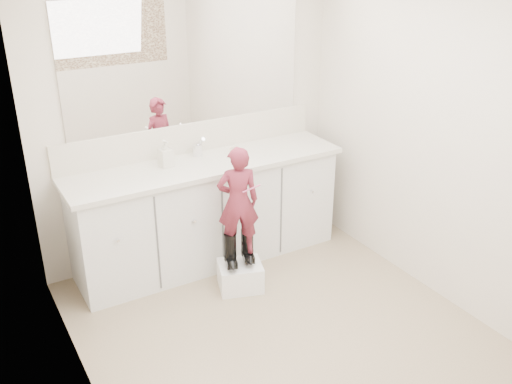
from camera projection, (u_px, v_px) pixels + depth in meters
floor at (287, 336)px, 3.95m from camera, size 3.00×3.00×0.00m
wall_back at (190, 115)px, 4.64m from camera, size 2.60×0.00×2.60m
wall_front at (498, 301)px, 2.28m from camera, size 2.60×0.00×2.60m
wall_left at (76, 227)px, 2.86m from camera, size 0.00×3.00×3.00m
wall_right at (443, 141)px, 4.06m from camera, size 0.00×3.00×3.00m
vanity_cabinet at (208, 214)px, 4.74m from camera, size 2.20×0.55×0.85m
countertop at (207, 164)px, 4.55m from camera, size 2.28×0.58×0.04m
backsplash at (191, 138)px, 4.71m from camera, size 2.28×0.03×0.25m
mirror at (188, 61)px, 4.45m from camera, size 2.00×0.02×1.00m
faucet at (197, 150)px, 4.65m from camera, size 0.08×0.08×0.10m
cup at (235, 153)px, 4.61m from camera, size 0.09×0.09×0.08m
soap_bottle at (165, 153)px, 4.42m from camera, size 0.11×0.11×0.21m
step_stool at (240, 276)px, 4.46m from camera, size 0.40×0.37×0.21m
boot_left at (230, 250)px, 4.34m from camera, size 0.15×0.21×0.28m
boot_right at (247, 245)px, 4.41m from camera, size 0.15×0.21×0.28m
toddler at (238, 202)px, 4.21m from camera, size 0.36×0.29×0.86m
toothbrush at (252, 189)px, 4.13m from camera, size 0.13×0.05×0.06m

